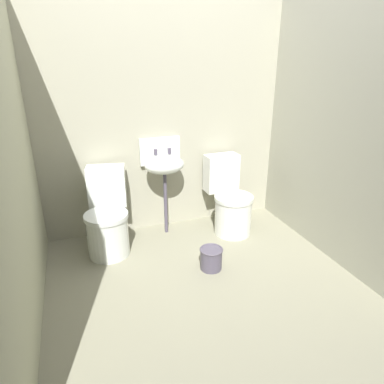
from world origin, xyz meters
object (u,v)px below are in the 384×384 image
bucket (211,258)px  toilet_left (108,219)px  sink (164,164)px  toilet_right (229,202)px

bucket → toilet_left: bearing=141.9°
toilet_left → bucket: bearing=152.7°
toilet_left → sink: sink is taller
toilet_left → sink: size_ratio=0.79×
toilet_right → bucket: bearing=50.7°
toilet_left → sink: bearing=-152.1°
toilet_left → sink: (0.61, 0.19, 0.43)m
toilet_right → sink: 0.81m
toilet_left → bucket: size_ratio=3.77×
sink → toilet_right: bearing=-16.0°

